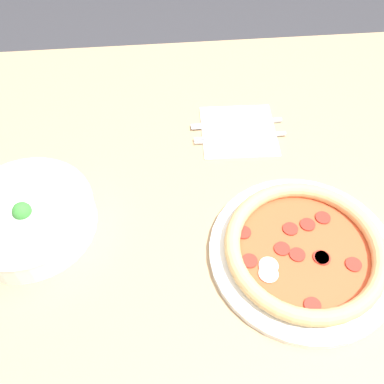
# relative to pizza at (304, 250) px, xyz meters

# --- Properties ---
(ground_plane) EXTENTS (8.00, 8.00, 0.00)m
(ground_plane) POSITION_rel_pizza_xyz_m (0.13, 0.10, -0.78)
(ground_plane) COLOR #333338
(dining_table) EXTENTS (1.02, 1.08, 0.76)m
(dining_table) POSITION_rel_pizza_xyz_m (0.13, 0.10, -0.12)
(dining_table) COLOR tan
(dining_table) RESTS_ON ground_plane
(pizza) EXTENTS (0.31, 0.31, 0.04)m
(pizza) POSITION_rel_pizza_xyz_m (0.00, 0.00, 0.00)
(pizza) COLOR white
(pizza) RESTS_ON dining_table
(bowl) EXTENTS (0.23, 0.23, 0.07)m
(bowl) POSITION_rel_pizza_xyz_m (0.10, 0.46, 0.01)
(bowl) COLOR white
(bowl) RESTS_ON dining_table
(napkin) EXTENTS (0.16, 0.16, 0.00)m
(napkin) POSITION_rel_pizza_xyz_m (0.30, 0.06, -0.02)
(napkin) COLOR white
(napkin) RESTS_ON dining_table
(fork) EXTENTS (0.02, 0.19, 0.00)m
(fork) POSITION_rel_pizza_xyz_m (0.28, 0.06, -0.01)
(fork) COLOR silver
(fork) RESTS_ON napkin
(knife) EXTENTS (0.02, 0.19, 0.01)m
(knife) POSITION_rel_pizza_xyz_m (0.32, 0.05, -0.01)
(knife) COLOR silver
(knife) RESTS_ON napkin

